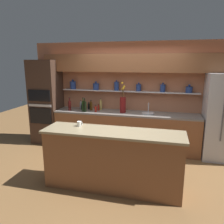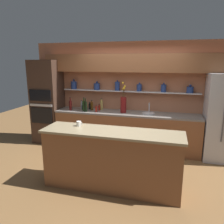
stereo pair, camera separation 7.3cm
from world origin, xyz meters
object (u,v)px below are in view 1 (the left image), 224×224
bottle_spirit_9 (81,105)px  oven_tower (46,102)px  bottle_sauce_0 (96,109)px  bottle_wine_8 (70,105)px  bottle_wine_3 (85,107)px  bottle_sauce_6 (82,107)px  bottle_wine_7 (83,106)px  flower_vase (123,104)px  bottle_spirit_5 (91,106)px  bottle_sauce_2 (89,106)px  bottle_sauce_4 (98,108)px  bottle_spirit_1 (101,105)px  sink_fixture (148,113)px  coffee_mug (79,124)px

bottle_spirit_9 → oven_tower: bearing=-174.0°
bottle_sauce_0 → bottle_wine_8: bearing=-179.5°
bottle_sauce_0 → bottle_wine_3: bottle_wine_3 is taller
bottle_spirit_9 → bottle_sauce_0: bearing=-25.8°
bottle_sauce_6 → bottle_wine_7: bearing=-58.2°
bottle_wine_8 → bottle_sauce_6: bearing=34.9°
oven_tower → flower_vase: bearing=-0.4°
bottle_sauce_0 → bottle_spirit_9: size_ratio=0.77×
bottle_spirit_5 → oven_tower: bearing=-177.8°
bottle_sauce_2 → bottle_spirit_5: bottle_spirit_5 is taller
bottle_sauce_0 → bottle_sauce_4: bottle_sauce_0 is taller
bottle_spirit_5 → bottle_wine_8: bearing=-159.6°
bottle_spirit_9 → bottle_sauce_2: bearing=13.7°
bottle_spirit_1 → bottle_sauce_6: bearing=-166.2°
bottle_wine_3 → bottle_sauce_0: bearing=8.0°
oven_tower → bottle_spirit_1: 1.46m
bottle_sauce_0 → bottle_spirit_5: 0.26m
bottle_spirit_1 → bottle_sauce_2: 0.32m
bottle_sauce_0 → bottle_wine_7: size_ratio=0.51×
bottle_sauce_4 → bottle_spirit_9: bearing=175.3°
bottle_wine_3 → bottle_spirit_5: bearing=69.1°
bottle_sauce_2 → flower_vase: bearing=-9.9°
sink_fixture → bottle_sauce_6: size_ratio=1.82×
bottle_wine_7 → bottle_sauce_0: bearing=-3.4°
flower_vase → coffee_mug: size_ratio=7.35×
flower_vase → bottle_sauce_4: 0.66m
flower_vase → bottle_sauce_0: flower_vase is taller
coffee_mug → flower_vase: bearing=74.7°
bottle_wine_3 → bottle_wine_7: bearing=138.7°
oven_tower → bottle_sauce_2: bearing=7.4°
bottle_sauce_4 → bottle_wine_8: size_ratio=0.49×
sink_fixture → bottle_wine_7: bottle_wine_7 is taller
bottle_spirit_5 → bottle_wine_7: size_ratio=0.74×
oven_tower → bottle_wine_8: bearing=-10.8°
flower_vase → bottle_sauce_4: bearing=173.6°
bottle_sauce_0 → bottle_spirit_9: (-0.48, 0.23, 0.02)m
bottle_spirit_1 → bottle_wine_3: bottle_wine_3 is taller
flower_vase → oven_tower: bearing=179.6°
bottle_wine_7 → bottle_spirit_1: bearing=35.7°
bottle_sauce_4 → bottle_spirit_5: size_ratio=0.65×
bottle_spirit_9 → coffee_mug: (0.68, -1.76, 0.05)m
bottle_sauce_0 → bottle_wine_8: size_ratio=0.52×
bottle_wine_7 → bottle_wine_8: (-0.35, -0.03, -0.00)m
flower_vase → bottle_sauce_2: flower_vase is taller
bottle_wine_3 → bottle_sauce_4: bearing=39.3°
bottle_wine_7 → coffee_mug: bottle_wine_7 is taller
bottle_spirit_5 → bottle_spirit_9: bearing=170.2°
bottle_sauce_4 → coffee_mug: size_ratio=1.67×
flower_vase → bottle_spirit_9: size_ratio=3.19×
bottle_spirit_9 → bottle_wine_8: bearing=-131.0°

